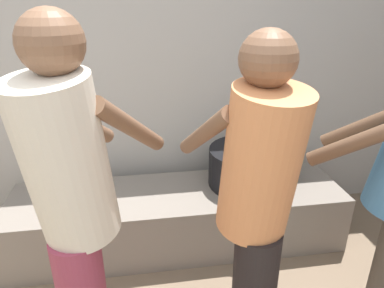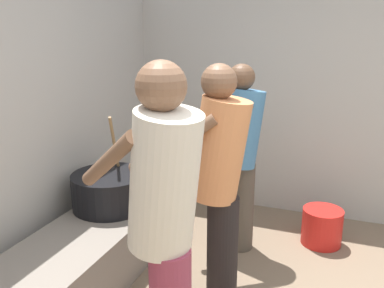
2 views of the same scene
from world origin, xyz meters
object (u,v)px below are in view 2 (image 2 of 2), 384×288
Objects in this scene: cooking_pot_main at (110,190)px; cook_in_blue_shirt at (240,149)px; cook_in_cream_shirt at (165,217)px; cook_in_orange_shirt at (218,176)px; bucket_red_plastic at (322,227)px.

cooking_pot_main is 1.06m from cook_in_blue_shirt.
cook_in_cream_shirt is (-1.02, -0.94, 0.39)m from cooking_pot_main.
cook_in_orange_shirt is 4.73× the size of bucket_red_plastic.
cook_in_cream_shirt is (-1.48, -0.03, 0.08)m from cook_in_blue_shirt.
cook_in_blue_shirt is at bearing 1.27° from cook_in_cream_shirt.
bucket_red_plastic is at bearing -62.85° from cook_in_blue_shirt.
cook_in_orange_shirt reaches higher than bucket_red_plastic.
cook_in_cream_shirt is 0.73m from cook_in_orange_shirt.
cook_in_blue_shirt is at bearing 117.15° from bucket_red_plastic.
bucket_red_plastic is at bearing -18.74° from cook_in_cream_shirt.
cook_in_cream_shirt reaches higher than bucket_red_plastic.
cook_in_orange_shirt is 1.44m from bucket_red_plastic.
cook_in_cream_shirt reaches higher than cook_in_blue_shirt.
cook_in_orange_shirt is at bearing 151.55° from bucket_red_plastic.
bucket_red_plastic is (1.08, -0.59, -0.75)m from cook_in_orange_shirt.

